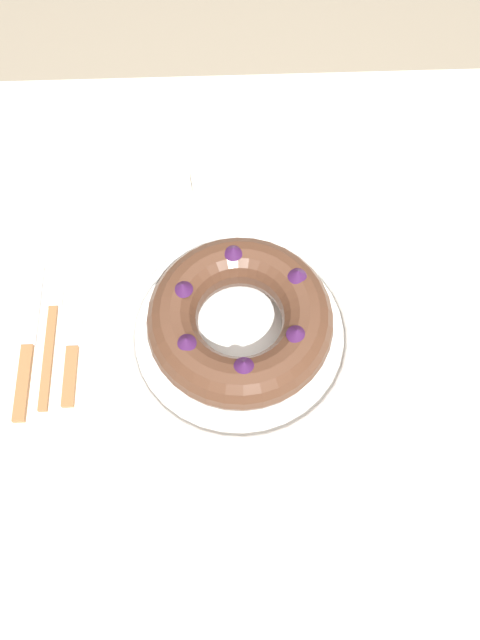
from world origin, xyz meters
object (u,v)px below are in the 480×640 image
at_px(serving_dish, 240,335).
at_px(serving_knife, 28,349).
at_px(cake_knife, 73,349).
at_px(side_bowl, 238,180).
at_px(bundt_cake, 240,320).
at_px(fork, 52,326).

height_order(serving_dish, serving_knife, serving_dish).
relative_size(serving_knife, cake_knife, 1.26).
bearing_deg(serving_knife, side_bowl, 38.99).
relative_size(bundt_cake, side_bowl, 1.71).
relative_size(serving_dish, bundt_cake, 1.28).
distance_m(bundt_cake, serving_knife, 0.29).
height_order(serving_knife, cake_knife, same).
bearing_deg(serving_dish, fork, 173.84).
height_order(serving_dish, fork, serving_dish).
bearing_deg(side_bowl, bundt_cake, -91.36).
xyz_separation_m(serving_dish, side_bowl, (0.01, 0.26, 0.00)).
height_order(bundt_cake, cake_knife, bundt_cake).
relative_size(serving_dish, side_bowl, 2.18).
distance_m(serving_dish, cake_knife, 0.23).
bearing_deg(side_bowl, serving_dish, -91.36).
height_order(fork, serving_knife, serving_knife).
xyz_separation_m(serving_dish, serving_knife, (-0.29, -0.00, -0.01)).
xyz_separation_m(bundt_cake, fork, (-0.26, 0.03, -0.06)).
bearing_deg(bundt_cake, cake_knife, -177.92).
height_order(bundt_cake, serving_knife, bundt_cake).
bearing_deg(cake_knife, serving_knife, 175.20).
relative_size(fork, side_bowl, 1.50).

